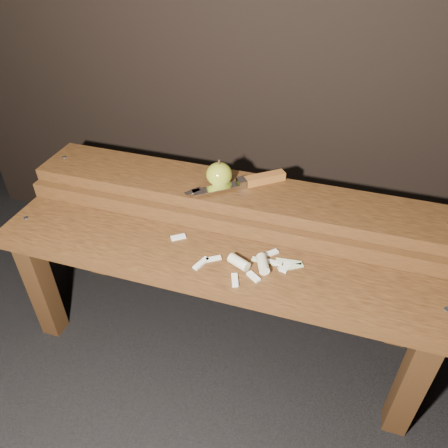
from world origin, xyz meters
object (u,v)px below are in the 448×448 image
(bench_front_tier, at_px, (210,280))
(bench_rear_tier, at_px, (235,213))
(apple, at_px, (219,174))
(knife, at_px, (252,181))

(bench_front_tier, relative_size, bench_rear_tier, 1.00)
(bench_rear_tier, distance_m, apple, 0.13)
(apple, xyz_separation_m, knife, (0.09, 0.03, -0.02))
(bench_front_tier, xyz_separation_m, knife, (0.04, 0.26, 0.16))
(bench_front_tier, distance_m, bench_rear_tier, 0.23)
(bench_rear_tier, bearing_deg, bench_front_tier, -90.00)
(bench_front_tier, height_order, apple, apple)
(bench_rear_tier, bearing_deg, apple, 175.00)
(knife, bearing_deg, apple, -162.96)
(bench_front_tier, distance_m, apple, 0.30)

